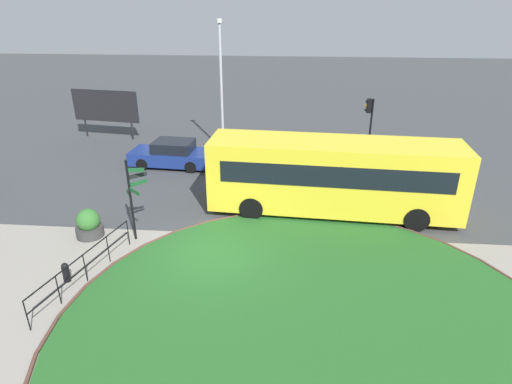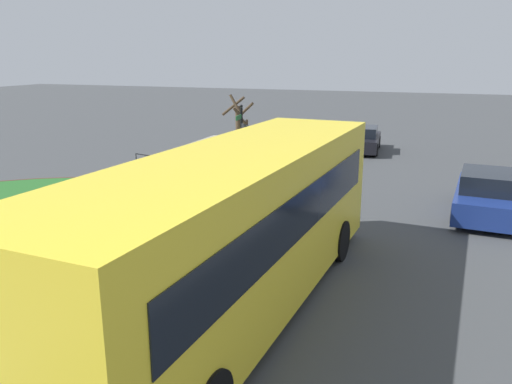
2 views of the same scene
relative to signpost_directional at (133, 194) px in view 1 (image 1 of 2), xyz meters
The scene contains 13 objects.
ground 3.77m from the signpost_directional, 19.21° to the right, with size 120.00×120.00×0.00m, color #3D3F42.
sidewalk_paving 4.83m from the signpost_directional, 46.31° to the right, with size 32.00×7.71×0.02m, color gray.
grass_island 8.18m from the signpost_directional, 35.30° to the right, with size 14.44×14.44×0.10m, color #235B23.
grass_kerb_ring 8.18m from the signpost_directional, 35.30° to the right, with size 14.75×14.75×0.11m, color brown.
signpost_directional is the anchor object (origin of this frame).
bollard_foreground 3.56m from the signpost_directional, 115.99° to the right, with size 0.23×0.23×0.71m.
railing_grass_edge 3.18m from the signpost_directional, 104.86° to the right, with size 1.19×4.74×1.04m.
bus_yellow 8.16m from the signpost_directional, 21.14° to the left, with size 10.54×3.14×3.19m.
car_far_lane 8.08m from the signpost_directional, 95.42° to the left, with size 4.52×2.17×1.45m.
traffic_light_near 14.37m from the signpost_directional, 45.13° to the left, with size 0.49×0.26×3.46m.
lamppost_tall 11.16m from the signpost_directional, 81.27° to the left, with size 0.32×0.32×7.53m.
billboard_left 14.30m from the signpost_directional, 116.31° to the left, with size 4.58×0.77×3.18m.
planter_near_signpost 2.39m from the signpost_directional, behind, with size 1.05×1.05×1.16m.
Camera 1 is at (2.67, -12.86, 8.47)m, focal length 29.99 mm.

